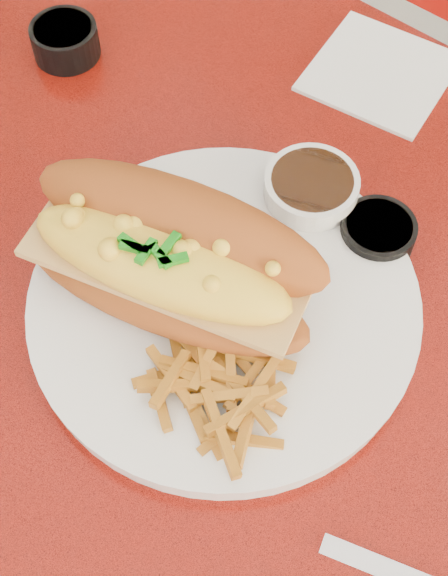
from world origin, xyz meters
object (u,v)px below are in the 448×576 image
Objects in this scene: diner_table at (232,409)px; sauce_cup_left at (65,39)px; dinner_plate at (224,306)px; gravy_ramekin at (310,194)px; sauce_cup_right at (377,235)px; fork at (275,355)px; mac_hoagie at (169,257)px.

sauce_cup_left reaches higher than diner_table.
dinner_plate is 0.13m from gravy_ramekin.
gravy_ramekin reaches higher than dinner_plate.
dinner_plate is 5.30× the size of sauce_cup_right.
sauce_cup_left is at bearing 179.12° from gravy_ramekin.
sauce_cup_right is at bearing 66.80° from dinner_plate.
gravy_ramekin is (-0.07, 0.14, 0.00)m from fork.
sauce_cup_right is (0.36, 0.00, -0.00)m from sauce_cup_left.
sauce_cup_right is (-0.00, 0.14, -0.00)m from fork.
mac_hoagie reaches higher than sauce_cup_left.
diner_table is 0.40m from sauce_cup_left.
fork is 0.39m from sauce_cup_left.
sauce_cup_left is 0.36m from sauce_cup_right.
fork is (0.06, -0.01, 0.01)m from dinner_plate.
mac_hoagie is at bearing -28.60° from sauce_cup_left.
sauce_cup_right is (0.04, 0.14, 0.18)m from diner_table.
gravy_ramekin reaches higher than diner_table.
sauce_cup_right is at bearing 73.69° from diner_table.
diner_table is at bearing 85.13° from fork.
diner_table is at bearing -79.46° from gravy_ramekin.
dinner_plate is 0.33m from sauce_cup_left.
sauce_cup_right is at bearing 0.15° from sauce_cup_left.
fork is at bearing -11.40° from dinner_plate.
fork is at bearing -63.44° from gravy_ramekin.
fork is 0.15m from gravy_ramekin.
sauce_cup_left is (-0.37, 0.14, -0.00)m from fork.
mac_hoagie is at bearing -169.13° from diner_table.
diner_table is at bearing -24.83° from dinner_plate.
diner_table is at bearing -4.91° from mac_hoagie.
mac_hoagie reaches higher than gravy_ramekin.
dinner_plate is at bearing 155.17° from diner_table.
dinner_plate reaches higher than diner_table.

